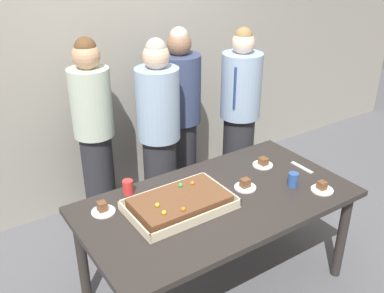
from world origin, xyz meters
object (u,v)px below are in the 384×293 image
plated_slice_far_left (263,163)px  drink_cup_nearest (293,180)px  cake_server_utensil (302,167)px  party_table (218,209)px  person_far_right_suit (239,118)px  person_striped_tie_right (94,133)px  plated_slice_near_left (103,209)px  person_serving_front (180,117)px  drink_cup_middle (128,187)px  plated_slice_near_right (322,188)px  plated_slice_far_right (245,185)px  sheet_cake (180,203)px  person_green_shirt_behind (159,136)px

plated_slice_far_left → drink_cup_nearest: 0.34m
cake_server_utensil → party_table: bearing=179.3°
cake_server_utensil → person_far_right_suit: (0.09, 0.84, 0.09)m
party_table → person_striped_tie_right: size_ratio=1.11×
plated_slice_near_left → drink_cup_nearest: 1.29m
plated_slice_near_left → person_serving_front: bearing=37.8°
plated_slice_far_left → person_striped_tie_right: (-0.91, 1.02, 0.09)m
drink_cup_middle → cake_server_utensil: (1.23, -0.39, -0.05)m
plated_slice_near_left → person_striped_tie_right: person_striped_tie_right is taller
plated_slice_near_right → plated_slice_far_right: 0.52m
person_far_right_suit → sheet_cake: bearing=-0.0°
plated_slice_near_left → cake_server_utensil: (1.46, -0.29, -0.02)m
sheet_cake → plated_slice_far_right: 0.50m
cake_server_utensil → plated_slice_far_left: bearing=138.9°
plated_slice_near_right → person_serving_front: (-0.22, 1.45, 0.07)m
drink_cup_nearest → person_green_shirt_behind: bearing=113.7°
plated_slice_far_right → drink_cup_nearest: drink_cup_nearest is taller
plated_slice_far_left → cake_server_utensil: (0.22, -0.19, -0.01)m
sheet_cake → person_serving_front: bearing=57.6°
party_table → plated_slice_far_right: bearing=1.8°
party_table → plated_slice_far_left: plated_slice_far_left is taller
plated_slice_near_left → plated_slice_near_right: plated_slice_near_left is taller
person_striped_tie_right → plated_slice_far_left: bearing=37.2°
sheet_cake → person_striped_tie_right: (-0.09, 1.15, 0.07)m
drink_cup_middle → person_green_shirt_behind: 0.73m
drink_cup_middle → plated_slice_near_right: bearing=-31.9°
party_table → plated_slice_near_left: 0.75m
plated_slice_far_left → drink_cup_nearest: size_ratio=1.50×
plated_slice_far_left → drink_cup_nearest: drink_cup_nearest is taller
cake_server_utensil → person_far_right_suit: person_far_right_suit is taller
plated_slice_near_right → person_far_right_suit: bearing=79.5°
party_table → person_striped_tie_right: 1.27m
drink_cup_nearest → sheet_cake: bearing=165.7°
plated_slice_near_right → cake_server_utensil: (0.12, 0.30, -0.01)m
cake_server_utensil → drink_cup_middle: bearing=162.2°
plated_slice_near_right → drink_cup_nearest: bearing=129.4°
plated_slice_near_left → person_far_right_suit: 1.64m
sheet_cake → drink_cup_nearest: (0.79, -0.20, 0.01)m
sheet_cake → person_green_shirt_behind: 0.91m
plated_slice_near_right → drink_cup_nearest: drink_cup_nearest is taller
sheet_cake → plated_slice_near_right: size_ratio=4.39×
plated_slice_near_left → drink_cup_middle: size_ratio=1.50×
drink_cup_middle → cake_server_utensil: bearing=-17.8°
plated_slice_far_left → drink_cup_nearest: bearing=-95.0°
person_far_right_suit → person_green_shirt_behind: bearing=-38.8°
plated_slice_near_left → plated_slice_far_left: plated_slice_near_left is taller
person_green_shirt_behind → person_far_right_suit: bearing=107.8°
party_table → person_striped_tie_right: (-0.36, 1.20, 0.19)m
person_striped_tie_right → plated_slice_near_right: bearing=29.2°
person_serving_front → person_far_right_suit: person_far_right_suit is taller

